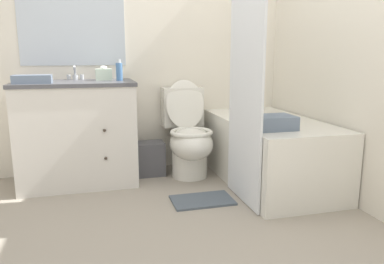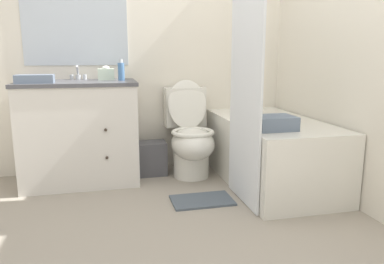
# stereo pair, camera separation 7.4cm
# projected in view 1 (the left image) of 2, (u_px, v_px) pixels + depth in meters

# --- Properties ---
(ground_plane) EXTENTS (14.00, 14.00, 0.00)m
(ground_plane) POSITION_uv_depth(u_px,v_px,m) (208.00, 247.00, 2.11)
(ground_plane) COLOR gray
(wall_back) EXTENTS (8.00, 0.06, 2.50)m
(wall_back) POSITION_uv_depth(u_px,v_px,m) (155.00, 33.00, 3.40)
(wall_back) COLOR silver
(wall_back) RESTS_ON ground_plane
(wall_right) EXTENTS (0.05, 2.61, 2.50)m
(wall_right) POSITION_uv_depth(u_px,v_px,m) (326.00, 30.00, 2.92)
(wall_right) COLOR silver
(wall_right) RESTS_ON ground_plane
(vanity_cabinet) EXTENTS (0.94, 0.60, 0.85)m
(vanity_cabinet) POSITION_uv_depth(u_px,v_px,m) (78.00, 132.00, 3.09)
(vanity_cabinet) COLOR silver
(vanity_cabinet) RESTS_ON ground_plane
(sink_faucet) EXTENTS (0.14, 0.12, 0.12)m
(sink_faucet) POSITION_uv_depth(u_px,v_px,m) (75.00, 76.00, 3.20)
(sink_faucet) COLOR silver
(sink_faucet) RESTS_ON vanity_cabinet
(toilet) EXTENTS (0.37, 0.65, 0.84)m
(toilet) POSITION_uv_depth(u_px,v_px,m) (188.00, 137.00, 3.29)
(toilet) COLOR silver
(toilet) RESTS_ON ground_plane
(bathtub) EXTENTS (0.71, 1.38, 0.54)m
(bathtub) POSITION_uv_depth(u_px,v_px,m) (269.00, 151.00, 3.13)
(bathtub) COLOR silver
(bathtub) RESTS_ON ground_plane
(shower_curtain) EXTENTS (0.02, 0.57, 1.95)m
(shower_curtain) POSITION_uv_depth(u_px,v_px,m) (246.00, 67.00, 2.58)
(shower_curtain) COLOR white
(shower_curtain) RESTS_ON ground_plane
(wastebasket) EXTENTS (0.25, 0.21, 0.30)m
(wastebasket) POSITION_uv_depth(u_px,v_px,m) (150.00, 158.00, 3.36)
(wastebasket) COLOR #4C4C51
(wastebasket) RESTS_ON ground_plane
(tissue_box) EXTENTS (0.13, 0.12, 0.12)m
(tissue_box) POSITION_uv_depth(u_px,v_px,m) (104.00, 74.00, 3.16)
(tissue_box) COLOR silver
(tissue_box) RESTS_ON vanity_cabinet
(soap_dispenser) EXTENTS (0.05, 0.05, 0.17)m
(soap_dispenser) POSITION_uv_depth(u_px,v_px,m) (119.00, 71.00, 3.09)
(soap_dispenser) COLOR #4C7AB2
(soap_dispenser) RESTS_ON vanity_cabinet
(hand_towel_folded) EXTENTS (0.27, 0.14, 0.06)m
(hand_towel_folded) POSITION_uv_depth(u_px,v_px,m) (32.00, 79.00, 2.78)
(hand_towel_folded) COLOR slate
(hand_towel_folded) RESTS_ON vanity_cabinet
(bath_towel_folded) EXTENTS (0.28, 0.23, 0.10)m
(bath_towel_folded) POSITION_uv_depth(u_px,v_px,m) (274.00, 122.00, 2.66)
(bath_towel_folded) COLOR slate
(bath_towel_folded) RESTS_ON bathtub
(bath_mat) EXTENTS (0.45, 0.28, 0.02)m
(bath_mat) POSITION_uv_depth(u_px,v_px,m) (202.00, 200.00, 2.76)
(bath_mat) COLOR #4C5660
(bath_mat) RESTS_ON ground_plane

